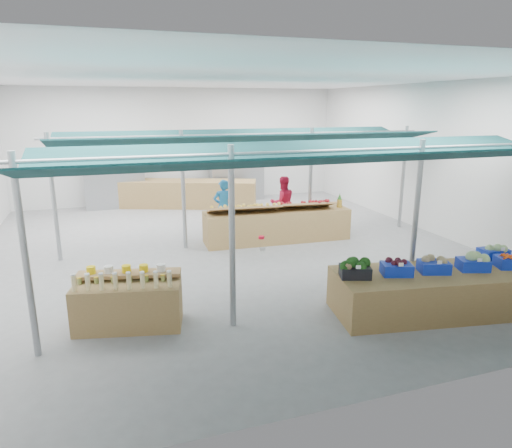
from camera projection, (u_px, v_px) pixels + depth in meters
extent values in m
plane|color=slate|center=(228.00, 250.00, 11.65)|extent=(13.00, 13.00, 0.00)
plane|color=silver|center=(225.00, 77.00, 10.58)|extent=(13.00, 13.00, 0.00)
plane|color=silver|center=(181.00, 146.00, 17.07)|extent=(12.00, 0.00, 12.00)
plane|color=silver|center=(430.00, 159.00, 12.98)|extent=(0.00, 13.00, 13.00)
cylinder|color=gray|center=(25.00, 259.00, 6.36)|extent=(0.10, 0.10, 3.00)
cylinder|color=gray|center=(54.00, 198.00, 10.49)|extent=(0.10, 0.10, 3.00)
cylinder|color=gray|center=(232.00, 239.00, 7.29)|extent=(0.10, 0.10, 3.00)
cylinder|color=gray|center=(183.00, 191.00, 11.42)|extent=(0.10, 0.10, 3.00)
cylinder|color=gray|center=(415.00, 222.00, 8.38)|extent=(0.10, 0.10, 3.00)
cylinder|color=gray|center=(310.00, 183.00, 12.50)|extent=(0.10, 0.10, 3.00)
cylinder|color=gray|center=(403.00, 178.00, 13.43)|extent=(0.10, 0.10, 3.00)
cylinder|color=gray|center=(333.00, 151.00, 7.49)|extent=(10.00, 0.06, 0.06)
cylinder|color=gray|center=(250.00, 134.00, 11.62)|extent=(10.00, 0.06, 0.06)
cube|color=#0A2E2E|center=(354.00, 159.00, 6.92)|extent=(9.50, 1.28, 0.30)
cube|color=#0A2E2E|center=(316.00, 151.00, 8.11)|extent=(9.50, 1.28, 0.30)
cube|color=#0A2E2E|center=(258.00, 139.00, 11.04)|extent=(9.50, 1.28, 0.30)
cube|color=#0A2E2E|center=(242.00, 136.00, 12.23)|extent=(9.50, 1.28, 0.30)
cube|color=#B23F33|center=(115.00, 180.00, 16.12)|extent=(2.00, 0.50, 2.00)
cube|color=#B23F33|center=(237.00, 174.00, 17.51)|extent=(2.00, 0.50, 2.00)
cube|color=brown|center=(128.00, 305.00, 7.53)|extent=(1.84, 1.12, 0.76)
cube|color=#997247|center=(129.00, 274.00, 7.65)|extent=(1.75, 0.71, 0.06)
cube|color=brown|center=(442.00, 291.00, 8.10)|extent=(4.01, 1.89, 0.75)
cube|color=brown|center=(277.00, 225.00, 12.33)|extent=(3.97, 1.14, 0.84)
cube|color=brown|center=(182.00, 194.00, 16.45)|extent=(5.33, 2.90, 0.96)
cube|color=#102CB6|center=(456.00, 287.00, 8.41)|extent=(0.63, 0.51, 0.66)
imported|color=#18639C|center=(223.00, 207.00, 12.87)|extent=(0.59, 0.40, 1.57)
imported|color=#BB1738|center=(283.00, 203.00, 13.43)|extent=(0.79, 0.63, 1.57)
cube|color=black|center=(355.00, 272.00, 7.72)|extent=(0.59, 0.49, 0.20)
cube|color=white|center=(358.00, 267.00, 7.46)|extent=(0.08, 0.03, 0.06)
cube|color=#102CB6|center=(396.00, 269.00, 7.84)|extent=(0.59, 0.49, 0.20)
cube|color=white|center=(401.00, 265.00, 7.58)|extent=(0.08, 0.03, 0.06)
cube|color=#102CB6|center=(434.00, 267.00, 7.94)|extent=(0.59, 0.49, 0.20)
cube|color=white|center=(440.00, 262.00, 7.69)|extent=(0.08, 0.03, 0.06)
cube|color=#102CB6|center=(473.00, 264.00, 8.06)|extent=(0.59, 0.49, 0.20)
cube|color=white|center=(480.00, 260.00, 7.81)|extent=(0.08, 0.03, 0.06)
cube|color=#102CB6|center=(511.00, 262.00, 8.18)|extent=(0.59, 0.49, 0.20)
sphere|color=brown|center=(349.00, 267.00, 7.53)|extent=(0.09, 0.09, 0.09)
sphere|color=brown|center=(347.00, 265.00, 7.49)|extent=(0.06, 0.06, 0.06)
cylinder|color=red|center=(261.00, 237.00, 8.81)|extent=(0.12, 0.12, 0.05)
cube|color=white|center=(262.00, 249.00, 8.81)|extent=(0.10, 0.01, 0.07)
cube|color=#997247|center=(244.00, 209.00, 11.86)|extent=(1.96, 0.87, 0.26)
cube|color=#997247|center=(306.00, 205.00, 12.31)|extent=(1.56, 0.83, 0.26)
cylinder|color=#8C6019|center=(339.00, 203.00, 12.57)|extent=(0.14, 0.14, 0.22)
cone|color=#26661E|center=(340.00, 197.00, 12.52)|extent=(0.12, 0.12, 0.18)
cube|color=#102CB6|center=(493.00, 254.00, 8.64)|extent=(0.52, 0.38, 0.20)
cube|color=white|center=(503.00, 249.00, 8.39)|extent=(0.08, 0.02, 0.06)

